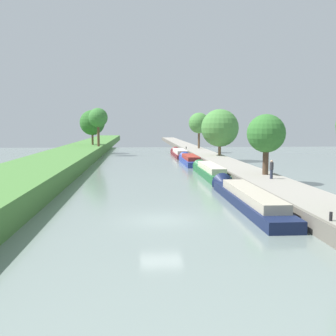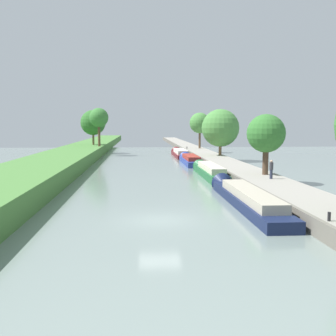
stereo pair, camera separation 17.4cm
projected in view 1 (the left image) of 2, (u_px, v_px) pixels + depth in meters
ground_plane at (161, 220)px, 24.71m from camera, size 160.00×160.00×0.00m
right_towpath at (323, 210)px, 25.38m from camera, size 4.20×260.00×0.92m
stone_quay at (288, 210)px, 25.21m from camera, size 0.25×260.00×0.97m
narrowboat_navy at (245, 197)px, 29.66m from camera, size 2.01×16.66×1.91m
narrowboat_green at (209, 171)px, 45.78m from camera, size 1.80×14.49×1.86m
narrowboat_blue at (189, 160)px, 60.55m from camera, size 2.06×12.70×1.95m
narrowboat_maroon at (179, 153)px, 75.22m from camera, size 2.17×14.81×2.06m
tree_rightbank_midnear at (266, 134)px, 39.21m from camera, size 3.63×3.63×5.72m
tree_rightbank_midfar at (220, 128)px, 63.81m from camera, size 5.76×5.76×7.09m
tree_rightbank_far at (199, 123)px, 83.00m from camera, size 4.10×4.10×7.10m
tree_leftbank_downstream at (92, 123)px, 80.85m from camera, size 4.85×4.85×6.73m
tree_leftbank_upstream at (98, 118)px, 74.97m from camera, size 3.45×3.45×6.91m
person_walking at (272, 169)px, 36.39m from camera, size 0.34×0.34×1.66m
mooring_bollard_near at (331, 216)px, 20.51m from camera, size 0.16×0.16×0.45m
mooring_bollard_far at (186, 148)px, 81.36m from camera, size 0.16×0.16×0.45m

